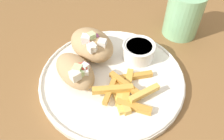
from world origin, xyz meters
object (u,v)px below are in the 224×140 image
plate (112,78)px  pita_sandwich_far (92,44)px  sauce_ramekin (139,50)px  fries_pile (125,90)px  pita_sandwich_near (75,71)px  water_glass (183,16)px

plate → pita_sandwich_far: bearing=154.5°
plate → sauce_ramekin: sauce_ramekin is taller
fries_pile → sauce_ramekin: sauce_ramekin is taller
pita_sandwich_near → pita_sandwich_far: bearing=120.6°
plate → pita_sandwich_far: pita_sandwich_far is taller
pita_sandwich_near → pita_sandwich_far: size_ratio=0.91×
pita_sandwich_near → water_glass: bearing=86.0°
pita_sandwich_near → pita_sandwich_far: (-0.01, 0.08, 0.00)m
water_glass → pita_sandwich_near: bearing=-114.1°
plate → fries_pile: (0.05, -0.02, 0.01)m
pita_sandwich_near → sauce_ramekin: pita_sandwich_near is taller
water_glass → pita_sandwich_far: bearing=-125.0°
pita_sandwich_far → water_glass: bearing=72.2°
water_glass → fries_pile: bearing=-94.5°
plate → fries_pile: size_ratio=2.43×
sauce_ramekin → water_glass: bearing=73.7°
fries_pile → sauce_ramekin: size_ratio=1.70×
plate → pita_sandwich_near: 0.08m
pita_sandwich_near → fries_pile: size_ratio=0.96×
fries_pile → water_glass: water_glass is taller
pita_sandwich_near → water_glass: (0.12, 0.28, 0.01)m
plate → sauce_ramekin: (0.02, 0.08, 0.03)m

